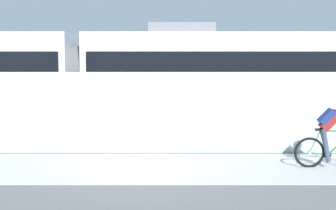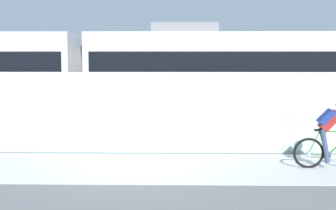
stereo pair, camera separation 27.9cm
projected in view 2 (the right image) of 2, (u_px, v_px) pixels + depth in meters
name	position (u px, v px, depth m)	size (l,w,h in m)	color
ground_plane	(137.00, 167.00, 11.76)	(200.00, 200.00, 0.00)	slate
bike_path_deck	(137.00, 167.00, 11.76)	(32.00, 3.20, 0.01)	silver
glass_parapet	(142.00, 134.00, 13.55)	(32.00, 0.05, 1.02)	#ADC6C1
concrete_barrier_wall	(146.00, 107.00, 15.29)	(32.00, 0.36, 2.13)	silver
tram_rail_near	(151.00, 130.00, 17.86)	(32.00, 0.08, 0.01)	#595654
tram_rail_far	(153.00, 124.00, 19.29)	(32.00, 0.08, 0.01)	#595654
tram	(82.00, 76.00, 18.45)	(22.56, 2.54, 3.81)	silver
cyclist_on_bike	(332.00, 134.00, 11.58)	(1.77, 0.58, 1.61)	black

